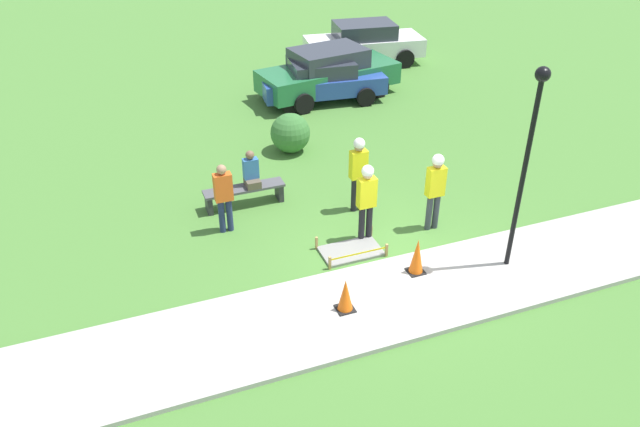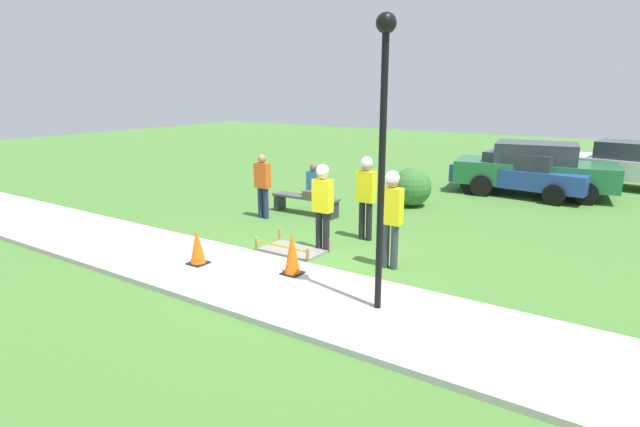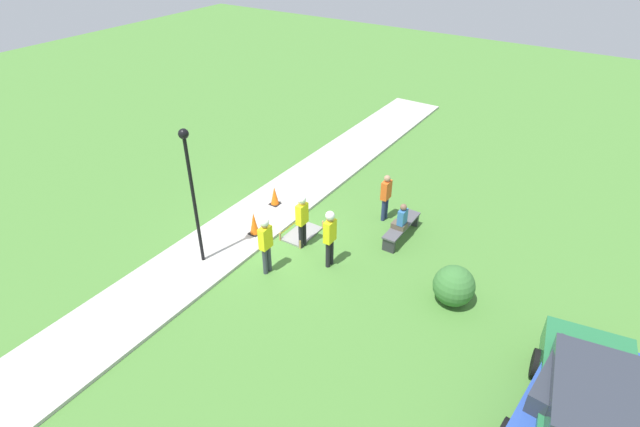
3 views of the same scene
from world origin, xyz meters
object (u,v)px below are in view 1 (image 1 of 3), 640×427
Objects in this scene: parked_car_blue at (321,79)px; traffic_cone_far_patch at (417,256)px; worker_assistant at (358,167)px; person_seated_on_bench at (251,172)px; worker_trainee at (435,185)px; worker_supervisor at (367,196)px; parked_car_green at (328,72)px; lamppost_near at (529,144)px; parked_car_white at (364,43)px; traffic_cone_near_patch at (345,295)px; bystander_in_orange_shirt at (224,195)px; park_bench at (244,192)px.

traffic_cone_far_patch is at bearing -94.11° from parked_car_blue.
worker_assistant is 7.34m from parked_car_blue.
person_seated_on_bench is 4.36m from worker_trainee.
worker_supervisor is (1.90, -2.44, 0.26)m from person_seated_on_bench.
parked_car_green is (0.87, 8.61, -0.29)m from worker_trainee.
traffic_cone_far_patch is 3.05m from lamppost_near.
parked_car_white is (4.73, 10.09, -0.32)m from worker_assistant.
worker_trainee is 0.44× the size of parked_car_blue.
person_seated_on_bench is (-0.50, 4.61, 0.41)m from traffic_cone_near_patch.
lamppost_near reaches higher than worker_trainee.
worker_assistant is 3.16m from bystander_in_orange_shirt.
worker_assistant is at bearing -3.95° from bystander_in_orange_shirt.
person_seated_on_bench is 6.45m from lamppost_near.
lamppost_near is at bearing -34.05° from bystander_in_orange_shirt.
parked_car_blue is at bearing 54.28° from park_bench.
parked_car_blue is at bearing 75.73° from worker_assistant.
parked_car_blue is at bearing 71.29° from traffic_cone_near_patch.
parked_car_green is at bearing 31.17° from parked_car_blue.
worker_assistant is at bearing -98.38° from parked_car_blue.
parked_car_green reaches higher than park_bench.
park_bench is at bearing 145.88° from worker_trainee.
traffic_cone_near_patch is 11.34m from parked_car_green.
park_bench is 1.17× the size of bystander_in_orange_shirt.
lamppost_near reaches higher than worker_supervisor.
traffic_cone_far_patch is 4.44m from bystander_in_orange_shirt.
person_seated_on_bench is 7.15m from parked_car_blue.
traffic_cone_near_patch is 0.16× the size of parked_car_blue.
worker_supervisor is 3.52m from lamppost_near.
park_bench is 6.72m from lamppost_near.
worker_assistant reaches higher than worker_trainee.
parked_car_green is (3.88, 10.65, 0.41)m from traffic_cone_near_patch.
parked_car_white is at bearing 65.80° from worker_supervisor.
traffic_cone_near_patch is 3.90m from bystander_in_orange_shirt.
park_bench is at bearing 98.92° from traffic_cone_near_patch.
worker_supervisor is 0.44× the size of lamppost_near.
lamppost_near is (2.32, -2.02, 1.72)m from worker_supervisor.
bystander_in_orange_shirt is at bearing -119.84° from parked_car_blue.
worker_supervisor is 12.40m from parked_car_white.
worker_assistant is at bearing -107.22° from parked_car_white.
worker_trainee is at bearing -87.82° from parked_car_blue.
park_bench is 1.31m from bystander_in_orange_shirt.
traffic_cone_far_patch is at bearing -110.49° from parked_car_green.
worker_assistant is (2.46, -1.17, 0.78)m from park_bench.
traffic_cone_near_patch is at bearing -83.81° from person_seated_on_bench.
bystander_in_orange_shirt reaches higher than parked_car_green.
bystander_in_orange_shirt is at bearing 176.05° from worker_assistant.
parked_car_blue is 4.18m from parked_car_white.
worker_trainee is at bearing -98.97° from parked_car_white.
traffic_cone_near_patch reaches higher than park_bench.
worker_supervisor is at bearing -115.17° from parked_car_green.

